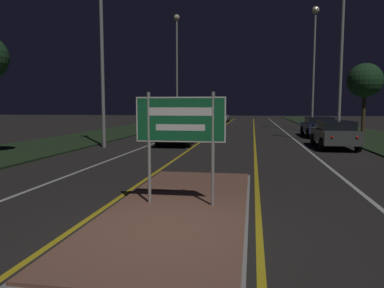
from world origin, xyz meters
The scene contains 21 objects.
ground_plane centered at (0.00, 0.00, 0.00)m, with size 160.00×160.00×0.00m, color #282623.
median_island centered at (0.00, 1.72, 0.04)m, with size 2.87×7.75×0.10m.
verge_left centered at (-9.50, 20.00, 0.04)m, with size 5.00×100.00×0.08m.
verge_right centered at (9.50, 20.00, 0.04)m, with size 5.00×100.00×0.08m.
centre_line_yellow_left centered at (-1.62, 25.00, 0.00)m, with size 0.12×70.00×0.01m.
centre_line_yellow_right centered at (1.62, 25.00, 0.00)m, with size 0.12×70.00×0.01m.
lane_line_white_left centered at (-4.20, 25.00, 0.00)m, with size 0.12×70.00×0.01m.
lane_line_white_right centered at (4.20, 25.00, 0.00)m, with size 0.12×70.00×0.01m.
edge_line_white_left centered at (-7.20, 25.00, 0.00)m, with size 0.10×70.00×0.01m.
edge_line_white_right centered at (7.20, 25.00, 0.00)m, with size 0.10×70.00×0.01m.
highway_sign centered at (0.00, 1.72, 1.77)m, with size 1.89×0.07×2.36m.
streetlight_left_near centered at (-6.23, 12.69, 7.49)m, with size 0.63×0.63×10.89m.
streetlight_left_far centered at (-6.20, 31.86, 7.50)m, with size 0.59×0.59×11.30m.
streetlight_right_near centered at (6.56, 17.50, 5.67)m, with size 0.47×0.47×9.28m.
streetlight_right_far centered at (6.67, 28.42, 7.37)m, with size 0.63×0.63×10.69m.
car_receding_0 centered at (5.66, 14.21, 0.76)m, with size 1.89×4.47×1.42m.
car_receding_1 centered at (6.09, 21.64, 0.76)m, with size 2.02×4.83×1.40m.
car_approaching_0 centered at (-2.64, 14.80, 0.79)m, with size 1.88×4.53×1.47m.
car_approaching_1 centered at (-5.86, 28.85, 0.79)m, with size 1.85×4.35×1.52m.
car_approaching_2 centered at (-2.65, 44.03, 0.77)m, with size 1.94×4.84×1.45m.
roadside_palm_right centered at (8.88, 20.95, 3.85)m, with size 2.30×2.30×4.95m.
Camera 1 is at (1.48, -5.92, 2.17)m, focal length 35.00 mm.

